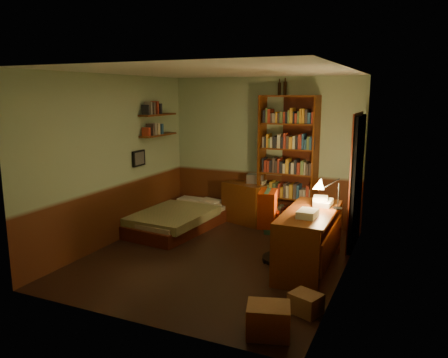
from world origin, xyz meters
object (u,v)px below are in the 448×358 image
at_px(bed, 179,212).
at_px(desk_lamp, 339,190).
at_px(cardboard_box_b, 306,303).
at_px(dresser, 245,203).
at_px(desk, 309,240).
at_px(bookshelf, 288,162).
at_px(cardboard_box_a, 268,320).
at_px(mini_stereo, 256,178).
at_px(office_chair, 281,229).

distance_m(bed, desk_lamp, 2.97).
bearing_deg(cardboard_box_b, dresser, 122.54).
relative_size(desk, desk_lamp, 2.84).
bearing_deg(bookshelf, cardboard_box_a, -69.51).
distance_m(bed, cardboard_box_b, 3.44).
xyz_separation_m(bed, desk, (2.49, -0.86, 0.11)).
relative_size(desk, cardboard_box_a, 3.62).
distance_m(desk, cardboard_box_b, 1.25).
bearing_deg(dresser, bed, -120.19).
xyz_separation_m(dresser, mini_stereo, (0.15, 0.12, 0.44)).
bearing_deg(mini_stereo, office_chair, -68.59).
height_order(bookshelf, cardboard_box_b, bookshelf).
bearing_deg(cardboard_box_a, dresser, 114.90).
height_order(mini_stereo, desk, mini_stereo).
relative_size(desk_lamp, cardboard_box_b, 1.69).
bearing_deg(bookshelf, dresser, -166.55).
bearing_deg(bed, bookshelf, 33.71).
xyz_separation_m(bookshelf, office_chair, (0.39, -1.61, -0.68)).
distance_m(desk_lamp, cardboard_box_b, 1.74).
xyz_separation_m(dresser, office_chair, (1.14, -1.53, 0.10)).
bearing_deg(bookshelf, mini_stereo, -176.88).
bearing_deg(mini_stereo, dresser, -148.96).
relative_size(mini_stereo, cardboard_box_a, 0.71).
height_order(dresser, bookshelf, bookshelf).
height_order(desk_lamp, cardboard_box_a, desk_lamp).
distance_m(bed, cardboard_box_a, 3.65).
height_order(bed, desk, desk).
xyz_separation_m(dresser, cardboard_box_a, (1.59, -3.43, -0.21)).
relative_size(bed, desk_lamp, 3.67).
relative_size(bookshelf, office_chair, 2.47).
bearing_deg(bed, office_chair, -13.47).
bearing_deg(dresser, bookshelf, 25.85).
distance_m(desk_lamp, office_chair, 0.96).
bearing_deg(cardboard_box_a, desk_lamp, 82.18).
bearing_deg(mini_stereo, bed, -149.10).
bearing_deg(desk, bookshelf, 113.78).
xyz_separation_m(desk, desk_lamp, (0.31, 0.25, 0.67)).
bearing_deg(bed, mini_stereo, 46.50).
bearing_deg(desk_lamp, cardboard_box_b, -82.33).
distance_m(mini_stereo, cardboard_box_b, 3.48).
distance_m(mini_stereo, bookshelf, 0.69).
bearing_deg(bookshelf, desk_lamp, -45.99).
xyz_separation_m(desk, cardboard_box_a, (0.03, -1.77, -0.25)).
relative_size(bed, desk, 1.29).
xyz_separation_m(bed, dresser, (0.93, 0.79, 0.08)).
bearing_deg(desk, dresser, 131.99).
bearing_deg(desk_lamp, bookshelf, 136.75).
distance_m(desk, desk_lamp, 0.78).
bearing_deg(bed, desk_lamp, -6.23).
relative_size(dresser, cardboard_box_a, 1.97).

